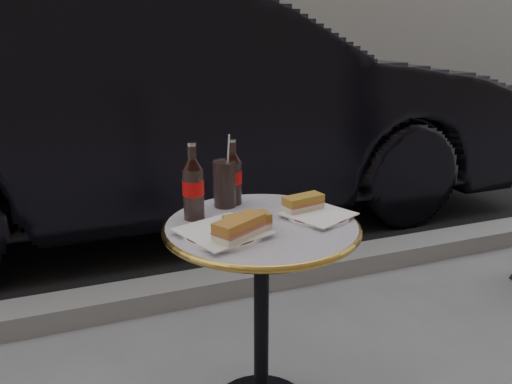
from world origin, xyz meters
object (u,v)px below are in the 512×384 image
object	(u,v)px
cola_glass	(225,184)
parked_car	(181,108)
cola_bottle_left	(193,181)
plate_left	(223,234)
bistro_table	(261,325)
plate_right	(318,216)
cola_bottle_right	(233,172)

from	to	relation	value
cola_glass	parked_car	distance (m)	1.94
cola_bottle_left	plate_left	bearing A→B (deg)	-75.70
cola_glass	parked_car	size ratio (longest dim) A/B	0.03
bistro_table	cola_bottle_left	size ratio (longest dim) A/B	2.93
parked_car	cola_glass	bearing A→B (deg)	171.17
bistro_table	plate_right	size ratio (longest dim) A/B	3.68
bistro_table	cola_bottle_left	world-z (taller)	cola_bottle_left
bistro_table	plate_right	distance (m)	0.42
plate_right	parked_car	xyz separation A→B (m)	(0.04, 2.14, 0.06)
plate_right	cola_glass	world-z (taller)	cola_glass
plate_right	cola_bottle_left	size ratio (longest dim) A/B	0.80
cola_bottle_left	cola_glass	bearing A→B (deg)	31.70
cola_bottle_right	cola_glass	xyz separation A→B (m)	(-0.03, -0.02, -0.03)
cola_bottle_right	parked_car	xyz separation A→B (m)	(0.25, 1.91, -0.05)
cola_bottle_right	plate_right	bearing A→B (deg)	-47.48
cola_bottle_left	plate_right	bearing A→B (deg)	-19.77
bistro_table	plate_right	bearing A→B (deg)	-5.50
bistro_table	plate_left	distance (m)	0.40
parked_car	plate_left	bearing A→B (deg)	169.94
plate_right	parked_car	world-z (taller)	parked_car
cola_bottle_right	cola_glass	bearing A→B (deg)	-153.33
plate_left	parked_car	distance (m)	2.21
plate_left	cola_bottle_left	bearing A→B (deg)	104.30
bistro_table	parked_car	world-z (taller)	parked_car
cola_bottle_left	cola_glass	distance (m)	0.16
bistro_table	cola_bottle_left	bearing A→B (deg)	147.96
cola_glass	bistro_table	bearing A→B (deg)	-73.52
cola_glass	cola_bottle_right	bearing A→B (deg)	26.67
cola_glass	cola_bottle_left	bearing A→B (deg)	-148.30
cola_bottle_right	cola_bottle_left	bearing A→B (deg)	-149.32
cola_bottle_left	parked_car	size ratio (longest dim) A/B	0.05
plate_left	plate_right	world-z (taller)	plate_left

